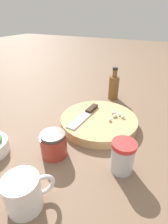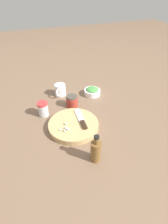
# 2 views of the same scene
# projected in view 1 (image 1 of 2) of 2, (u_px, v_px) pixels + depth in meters

# --- Properties ---
(ground_plane) EXTENTS (5.00, 5.00, 0.00)m
(ground_plane) POSITION_uv_depth(u_px,v_px,m) (77.00, 124.00, 0.67)
(ground_plane) COLOR brown
(cutting_board) EXTENTS (0.28, 0.28, 0.03)m
(cutting_board) POSITION_uv_depth(u_px,v_px,m) (99.00, 121.00, 0.66)
(cutting_board) COLOR tan
(cutting_board) RESTS_ON ground_plane
(chef_knife) EXTENTS (0.19, 0.04, 0.01)m
(chef_knife) POSITION_uv_depth(u_px,v_px,m) (86.00, 114.00, 0.66)
(chef_knife) COLOR black
(chef_knife) RESTS_ON cutting_board
(garlic_cloves) EXTENTS (0.07, 0.06, 0.01)m
(garlic_cloves) POSITION_uv_depth(u_px,v_px,m) (116.00, 115.00, 0.65)
(garlic_cloves) COLOR white
(garlic_cloves) RESTS_ON cutting_board
(spice_jar) EXTENTS (0.06, 0.06, 0.09)m
(spice_jar) POSITION_uv_depth(u_px,v_px,m) (123.00, 156.00, 0.45)
(spice_jar) COLOR silver
(spice_jar) RESTS_ON ground_plane
(coffee_mug) EXTENTS (0.10, 0.08, 0.08)m
(coffee_mug) POSITION_uv_depth(u_px,v_px,m) (24.00, 193.00, 0.37)
(coffee_mug) COLOR white
(coffee_mug) RESTS_ON ground_plane
(honey_jar) EXTENTS (0.08, 0.08, 0.08)m
(honey_jar) POSITION_uv_depth(u_px,v_px,m) (54.00, 144.00, 0.51)
(honey_jar) COLOR #9E3328
(honey_jar) RESTS_ON ground_plane
(oil_bottle) EXTENTS (0.05, 0.05, 0.15)m
(oil_bottle) POSITION_uv_depth(u_px,v_px,m) (114.00, 87.00, 0.84)
(oil_bottle) COLOR brown
(oil_bottle) RESTS_ON ground_plane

